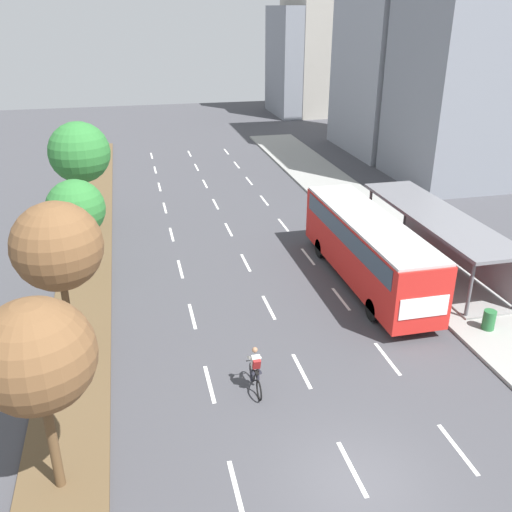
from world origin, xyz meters
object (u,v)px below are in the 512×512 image
cyclist (256,371)px  median_tree_fourth (79,153)px  bus (367,244)px  median_tree_second (57,247)px  median_tree_third (76,209)px  bus_shelter (438,234)px  median_tree_nearest (36,357)px  trash_bin (489,320)px

cyclist → median_tree_fourth: median_tree_fourth is taller
bus → cyclist: size_ratio=6.20×
median_tree_second → median_tree_fourth: size_ratio=0.95×
cyclist → median_tree_second: (-6.48, 3.84, 3.81)m
median_tree_fourth → median_tree_third: bearing=-89.5°
bus_shelter → median_tree_fourth: median_tree_fourth is taller
median_tree_nearest → bus: bearing=36.6°
bus_shelter → bus: bearing=-169.8°
cyclist → median_tree_second: size_ratio=0.30×
cyclist → median_tree_nearest: bearing=-154.5°
bus → median_tree_second: 14.26m
bus_shelter → median_tree_nearest: median_tree_nearest is taller
median_tree_third → median_tree_fourth: 6.99m
cyclist → trash_bin: cyclist is taller
median_tree_second → cyclist: bearing=-30.7°
median_tree_nearest → cyclist: bearing=25.5°
bus → median_tree_nearest: 17.11m
bus → median_tree_fourth: median_tree_fourth is taller
trash_bin → bus_shelter: bearing=80.2°
trash_bin → median_tree_third: bearing=151.2°
bus_shelter → median_tree_second: 18.58m
median_tree_nearest → median_tree_fourth: (-0.02, 20.70, 0.34)m
cyclist → median_tree_nearest: 7.98m
bus → median_tree_third: (-13.55, 3.69, 1.61)m
median_tree_second → median_tree_third: median_tree_second is taller
bus_shelter → median_tree_fourth: bearing=151.2°
bus_shelter → trash_bin: size_ratio=13.34×
cyclist → median_tree_second: bearing=149.3°
median_tree_second → median_tree_third: 6.96m
median_tree_nearest → trash_bin: median_tree_nearest is taller
cyclist → median_tree_nearest: median_tree_nearest is taller
bus → trash_bin: bus is taller
cyclist → trash_bin: (10.39, 1.55, -0.22)m
median_tree_fourth → bus: bearing=-37.9°
bus → median_tree_nearest: bearing=-143.4°
median_tree_nearest → trash_bin: bearing=15.3°
cyclist → median_tree_second: median_tree_second is taller
cyclist → median_tree_nearest: (-6.40, -3.06, 3.66)m
median_tree_second → bus: bearing=13.2°
median_tree_second → median_tree_third: (0.12, 6.90, -0.92)m
median_tree_third → bus_shelter: bearing=-9.3°
median_tree_third → trash_bin: 19.36m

